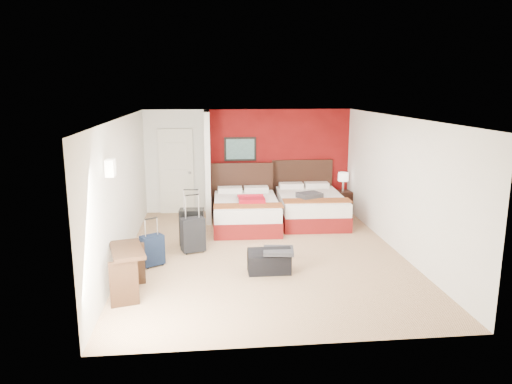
{
  "coord_description": "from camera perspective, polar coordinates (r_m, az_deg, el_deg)",
  "views": [
    {
      "loc": [
        -1.02,
        -8.41,
        3.02
      ],
      "look_at": [
        -0.06,
        0.8,
        1.0
      ],
      "focal_mm": 33.83,
      "sensor_mm": 36.0,
      "label": 1
    }
  ],
  "objects": [
    {
      "name": "table_lamp",
      "position": [
        11.92,
        10.26,
        1.19
      ],
      "size": [
        0.27,
        0.27,
        0.45
      ],
      "primitive_type": "cylinder",
      "rotation": [
        0.0,
        0.0,
        0.07
      ],
      "color": "white",
      "rests_on": "nightstand"
    },
    {
      "name": "ground",
      "position": [
        9.0,
        0.94,
        -7.31
      ],
      "size": [
        6.5,
        6.5,
        0.0
      ],
      "primitive_type": "plane",
      "color": "tan",
      "rests_on": "ground"
    },
    {
      "name": "red_suitcase_open",
      "position": [
        10.48,
        -0.61,
        -0.76
      ],
      "size": [
        0.58,
        0.79,
        0.1
      ],
      "primitive_type": "cube",
      "rotation": [
        0.0,
        0.0,
        -0.03
      ],
      "color": "#B20F21",
      "rests_on": "bed_left"
    },
    {
      "name": "bed_left",
      "position": [
        10.65,
        -1.19,
        -2.49
      ],
      "size": [
        1.47,
        2.05,
        0.6
      ],
      "primitive_type": "cube",
      "rotation": [
        0.0,
        0.0,
        -0.03
      ],
      "color": "white",
      "rests_on": "ground"
    },
    {
      "name": "suitcase_charcoal",
      "position": [
        9.07,
        -7.47,
        -5.17
      ],
      "size": [
        0.48,
        0.38,
        0.62
      ],
      "primitive_type": "cube",
      "rotation": [
        0.0,
        0.0,
        0.31
      ],
      "color": "black",
      "rests_on": "ground"
    },
    {
      "name": "desk",
      "position": [
        7.42,
        -14.89,
        -9.1
      ],
      "size": [
        0.65,
        0.96,
        0.73
      ],
      "primitive_type": "cube",
      "rotation": [
        0.0,
        0.0,
        0.26
      ],
      "color": "black",
      "rests_on": "ground"
    },
    {
      "name": "suitcase_navy",
      "position": [
        8.52,
        -12.15,
        -6.9
      ],
      "size": [
        0.43,
        0.39,
        0.52
      ],
      "primitive_type": "cube",
      "rotation": [
        0.0,
        0.0,
        0.56
      ],
      "color": "#111C33",
      "rests_on": "ground"
    },
    {
      "name": "partition_wall",
      "position": [
        11.16,
        -5.75,
        3.12
      ],
      "size": [
        0.12,
        1.2,
        2.5
      ],
      "primitive_type": "cube",
      "color": "silver",
      "rests_on": "ground"
    },
    {
      "name": "nightstand",
      "position": [
        12.03,
        10.17,
        -1.12
      ],
      "size": [
        0.42,
        0.42,
        0.53
      ],
      "primitive_type": "cube",
      "rotation": [
        0.0,
        0.0,
        0.11
      ],
      "color": "black",
      "rests_on": "ground"
    },
    {
      "name": "jacket_draped",
      "position": [
        7.98,
        2.68,
        -6.96
      ],
      "size": [
        0.54,
        0.48,
        0.07
      ],
      "primitive_type": "cube",
      "rotation": [
        0.0,
        0.0,
        -0.13
      ],
      "color": "#333438",
      "rests_on": "duffel_bag"
    },
    {
      "name": "duffel_bag",
      "position": [
        8.08,
        1.55,
        -8.29
      ],
      "size": [
        0.7,
        0.38,
        0.36
      ],
      "primitive_type": "cube",
      "rotation": [
        0.0,
        0.0,
        -0.0
      ],
      "color": "black",
      "rests_on": "ground"
    },
    {
      "name": "suitcase_black",
      "position": [
        9.43,
        -7.58,
        -4.26
      ],
      "size": [
        0.48,
        0.32,
        0.7
      ],
      "primitive_type": "cube",
      "rotation": [
        0.0,
        0.0,
        -0.06
      ],
      "color": "black",
      "rests_on": "ground"
    },
    {
      "name": "jacket_bundle",
      "position": [
        10.73,
        6.34,
        -0.4
      ],
      "size": [
        0.6,
        0.54,
        0.12
      ],
      "primitive_type": "cube",
      "rotation": [
        0.0,
        0.0,
        0.38
      ],
      "color": "#3E3E43",
      "rests_on": "bed_right"
    },
    {
      "name": "red_accent_panel",
      "position": [
        11.91,
        2.7,
        3.74
      ],
      "size": [
        3.5,
        0.04,
        2.5
      ],
      "primitive_type": "cube",
      "color": "maroon",
      "rests_on": "ground"
    },
    {
      "name": "entry_door",
      "position": [
        11.81,
        -9.39,
        2.41
      ],
      "size": [
        0.82,
        0.06,
        2.05
      ],
      "primitive_type": "cube",
      "color": "silver",
      "rests_on": "ground"
    },
    {
      "name": "room_walls",
      "position": [
        10.0,
        -8.03,
        2.02
      ],
      "size": [
        5.02,
        6.52,
        2.5
      ],
      "color": "white",
      "rests_on": "ground"
    },
    {
      "name": "bed_right",
      "position": [
        11.13,
        6.48,
        -1.89
      ],
      "size": [
        1.52,
        2.11,
        0.62
      ],
      "primitive_type": "cube",
      "rotation": [
        0.0,
        0.0,
        -0.04
      ],
      "color": "white",
      "rests_on": "ground"
    }
  ]
}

